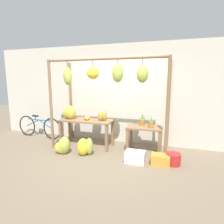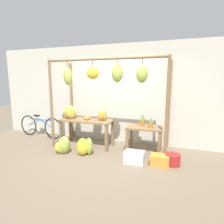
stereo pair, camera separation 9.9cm
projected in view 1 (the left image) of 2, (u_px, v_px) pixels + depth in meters
name	position (u px, v px, depth m)	size (l,w,h in m)	color
ground_plane	(99.00, 159.00, 4.35)	(20.00, 20.00, 0.00)	#756651
shop_wall_back	(116.00, 94.00, 5.42)	(8.00, 0.08, 2.80)	beige
stall_awning	(107.00, 84.00, 4.48)	(3.00, 1.16, 2.31)	brown
display_table_main	(87.00, 124.00, 5.10)	(1.44, 0.59, 0.74)	brown
display_table_side	(144.00, 132.00, 4.68)	(0.87, 0.53, 0.66)	brown
banana_pile_on_table	(69.00, 112.00, 5.17)	(0.44, 0.37, 0.37)	gold
orange_pile	(87.00, 118.00, 5.06)	(0.16, 0.22, 0.10)	orange
pineapple_cluster	(145.00, 121.00, 4.70)	(0.37, 0.33, 0.31)	#A3702D
banana_pile_ground_left	(63.00, 146.00, 4.63)	(0.44, 0.35, 0.43)	#9EB247
banana_pile_ground_right	(86.00, 147.00, 4.55)	(0.40, 0.47, 0.43)	#9EB247
fruit_crate_white	(135.00, 157.00, 4.14)	(0.43, 0.31, 0.25)	silver
blue_bucket	(173.00, 159.00, 4.04)	(0.31, 0.31, 0.25)	#AD2323
parked_bicycle	(39.00, 127.00, 5.92)	(1.68, 0.18, 0.71)	black
papaya_pile	(102.00, 116.00, 4.96)	(0.28, 0.19, 0.29)	gold
fruit_crate_purple	(161.00, 160.00, 4.02)	(0.39, 0.28, 0.23)	orange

